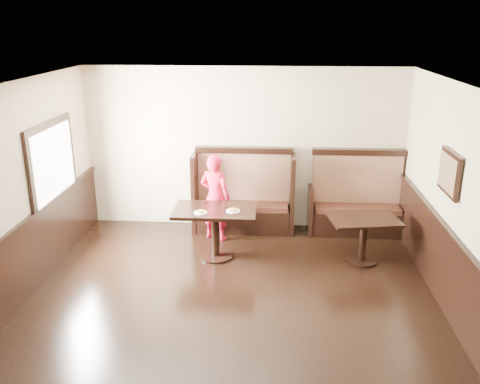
# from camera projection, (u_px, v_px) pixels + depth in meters

# --- Properties ---
(ground) EXTENTS (7.00, 7.00, 0.00)m
(ground) POSITION_uv_depth(u_px,v_px,m) (226.00, 337.00, 5.92)
(ground) COLOR black
(ground) RESTS_ON ground
(room_shell) EXTENTS (7.00, 7.00, 7.00)m
(room_shell) POSITION_uv_depth(u_px,v_px,m) (203.00, 274.00, 5.99)
(room_shell) COLOR #C5B68F
(room_shell) RESTS_ON ground
(booth_main) EXTENTS (1.75, 0.72, 1.45)m
(booth_main) POSITION_uv_depth(u_px,v_px,m) (244.00, 200.00, 8.87)
(booth_main) COLOR black
(booth_main) RESTS_ON ground
(booth_neighbor) EXTENTS (1.65, 0.72, 1.45)m
(booth_neighbor) POSITION_uv_depth(u_px,v_px,m) (356.00, 205.00, 8.75)
(booth_neighbor) COLOR black
(booth_neighbor) RESTS_ON ground
(table_main) EXTENTS (1.25, 0.78, 0.80)m
(table_main) POSITION_uv_depth(u_px,v_px,m) (215.00, 220.00, 7.75)
(table_main) COLOR black
(table_main) RESTS_ON ground
(table_neighbor) EXTENTS (1.11, 0.83, 0.70)m
(table_neighbor) POSITION_uv_depth(u_px,v_px,m) (364.00, 229.00, 7.64)
(table_neighbor) COLOR black
(table_neighbor) RESTS_ON ground
(child) EXTENTS (0.63, 0.53, 1.47)m
(child) POSITION_uv_depth(u_px,v_px,m) (215.00, 197.00, 8.39)
(child) COLOR red
(child) RESTS_ON ground
(pizza_plate_left) EXTENTS (0.20, 0.20, 0.04)m
(pizza_plate_left) POSITION_uv_depth(u_px,v_px,m) (201.00, 212.00, 7.53)
(pizza_plate_left) COLOR white
(pizza_plate_left) RESTS_ON table_main
(pizza_plate_right) EXTENTS (0.21, 0.21, 0.04)m
(pizza_plate_right) POSITION_uv_depth(u_px,v_px,m) (233.00, 210.00, 7.60)
(pizza_plate_right) COLOR white
(pizza_plate_right) RESTS_ON table_main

